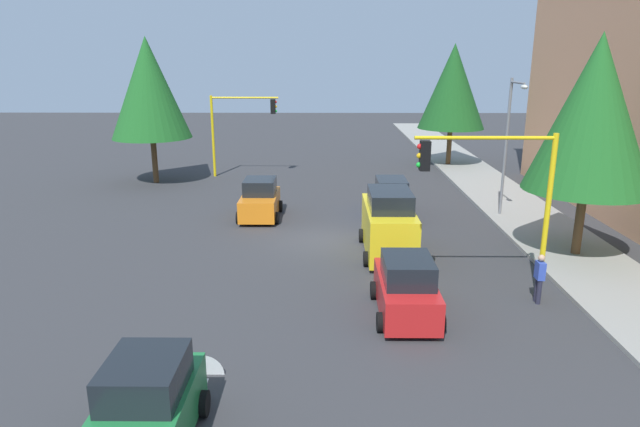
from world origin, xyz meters
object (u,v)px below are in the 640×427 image
delivery_van_yellow (388,224)px  car_red (406,289)px  car_orange (260,200)px  tree_opposite_side (149,88)px  car_blue (391,198)px  car_green (146,410)px  traffic_signal_near_left (495,184)px  tree_roadside_near (594,114)px  tree_roadside_far (453,87)px  traffic_signal_far_right (239,120)px  street_lamp_curbside (510,134)px  pedestrian_crossing (539,277)px

delivery_van_yellow → car_red: 5.75m
car_orange → tree_opposite_side: bearing=-136.5°
car_blue → car_green: (17.98, -7.11, -0.00)m
traffic_signal_near_left → car_red: size_ratio=1.47×
tree_roadside_near → tree_roadside_far: size_ratio=0.99×
car_orange → traffic_signal_far_right: bearing=-166.3°
car_green → car_red: bearing=135.2°
street_lamp_curbside → tree_roadside_near: tree_roadside_near is taller
street_lamp_curbside → tree_roadside_far: tree_roadside_far is taller
tree_opposite_side → tree_roadside_far: 21.36m
tree_roadside_near → tree_opposite_side: (-14.00, -21.50, 0.24)m
car_orange → car_red: size_ratio=0.97×
tree_roadside_far → car_orange: size_ratio=2.43×
traffic_signal_far_right → car_green: size_ratio=1.51×
tree_opposite_side → pedestrian_crossing: size_ratio=5.44×
traffic_signal_near_left → car_orange: 13.56m
street_lamp_curbside → car_blue: (-0.59, -5.65, -3.45)m
delivery_van_yellow → car_orange: (-5.48, -5.96, -0.39)m
car_green → car_red: size_ratio=0.96×
tree_roadside_far → car_green: 34.72m
tree_opposite_side → car_red: size_ratio=2.42×
tree_opposite_side → car_green: tree_opposite_side is taller
street_lamp_curbside → pedestrian_crossing: street_lamp_curbside is taller
traffic_signal_far_right → car_red: 23.23m
traffic_signal_far_right → traffic_signal_near_left: bearing=29.6°
car_orange → car_red: (11.22, 5.91, -0.00)m
delivery_van_yellow → car_red: delivery_van_yellow is taller
tree_roadside_far → delivery_van_yellow: (19.71, -6.72, -4.61)m
car_red → traffic_signal_far_right: bearing=-158.6°
tree_roadside_near → car_orange: (-5.77, -13.68, -4.95)m
traffic_signal_near_left → pedestrian_crossing: traffic_signal_near_left is taller
car_orange → car_blue: bearing=93.6°
tree_opposite_side → pedestrian_crossing: (18.49, 18.28, -5.18)m
car_blue → tree_opposite_side: bearing=-118.2°
pedestrian_crossing → car_blue: bearing=-160.8°
traffic_signal_near_left → car_green: bearing=-49.9°
traffic_signal_far_right → pedestrian_crossing: 24.43m
traffic_signal_far_right → car_blue: size_ratio=1.34×
car_red → car_green: bearing=-44.8°
street_lamp_curbside → tree_roadside_near: size_ratio=0.79×
street_lamp_curbside → tree_roadside_far: 14.48m
traffic_signal_near_left → tree_roadside_near: (-4.00, 4.81, 1.87)m
tree_roadside_near → car_red: (5.45, -7.78, -4.95)m
delivery_van_yellow → car_orange: 8.11m
street_lamp_curbside → tree_opposite_side: 21.94m
delivery_van_yellow → traffic_signal_near_left: bearing=34.1°
car_orange → tree_roadside_far: bearing=138.3°
tree_roadside_far → pedestrian_crossing: tree_roadside_far is taller
traffic_signal_near_left → car_green: 12.47m
car_orange → tree_roadside_near: bearing=67.1°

